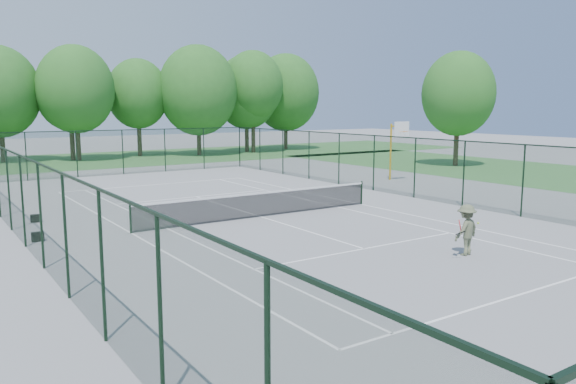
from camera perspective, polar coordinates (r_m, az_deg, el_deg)
name	(u,v)px	position (r m, az deg, el deg)	size (l,w,h in m)	color
ground	(261,217)	(23.35, -2.74, -2.54)	(140.00, 140.00, 0.00)	gray
grass_far	(79,160)	(51.20, -20.45, 3.02)	(80.00, 16.00, 0.01)	#427F3B
grass_side	(521,171)	(43.16, 22.58, 1.96)	(14.00, 40.00, 0.01)	#427F3B
court_lines	(261,217)	(23.35, -2.74, -2.53)	(11.05, 23.85, 0.01)	white
tennis_net	(261,203)	(23.25, -2.75, -1.15)	(11.08, 0.08, 1.10)	black
fence_enclosure	(261,180)	(23.10, -2.77, 1.25)	(18.05, 36.05, 3.02)	#15311C
tree_line_far	(75,89)	(51.02, -20.81, 9.72)	(39.40, 6.40, 9.70)	#432F21
basketball_goal	(397,139)	(35.28, 10.98, 5.30)	(1.20, 1.43, 3.65)	gold
tree_side	(458,94)	(45.35, 16.93, 9.52)	(5.53, 5.53, 8.76)	#432F21
sports_bag_a	(38,237)	(20.93, -24.08, -4.17)	(0.40, 0.24, 0.32)	black
sports_bag_b	(36,218)	(24.38, -24.23, -2.46)	(0.40, 0.24, 0.31)	black
tennis_player	(466,230)	(18.08, 17.64, -3.68)	(1.99, 0.94, 1.58)	#5C6347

